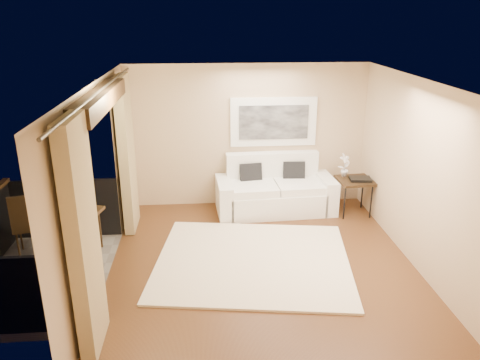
{
  "coord_description": "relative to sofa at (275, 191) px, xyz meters",
  "views": [
    {
      "loc": [
        -0.83,
        -6.06,
        3.58
      ],
      "look_at": [
        -0.27,
        0.9,
        1.05
      ],
      "focal_mm": 35.0,
      "sensor_mm": 36.0,
      "label": 1
    }
  ],
  "objects": [
    {
      "name": "artwork",
      "position": [
        0.0,
        0.37,
        1.25
      ],
      "size": [
        1.62,
        0.07,
        0.92
      ],
      "color": "white",
      "rests_on": "room_shell"
    },
    {
      "name": "balcony",
      "position": [
        -3.79,
        -2.1,
        -0.19
      ],
      "size": [
        1.81,
        2.6,
        1.17
      ],
      "color": "#605B56",
      "rests_on": "ground"
    },
    {
      "name": "glass_b",
      "position": [
        -3.08,
        -1.51,
        0.42
      ],
      "size": [
        0.06,
        0.06,
        0.12
      ],
      "primitive_type": "cylinder",
      "color": "silver",
      "rests_on": "bistro_table"
    },
    {
      "name": "sofa",
      "position": [
        0.0,
        0.0,
        0.0
      ],
      "size": [
        2.23,
        1.06,
        1.05
      ],
      "rotation": [
        0.0,
        0.0,
        0.06
      ],
      "color": "white",
      "rests_on": "floor"
    },
    {
      "name": "floor",
      "position": [
        -0.49,
        -2.1,
        -0.37
      ],
      "size": [
        5.0,
        5.0,
        0.0
      ],
      "primitive_type": "plane",
      "color": "brown",
      "rests_on": "ground"
    },
    {
      "name": "room_shell",
      "position": [
        -2.62,
        -2.1,
        2.15
      ],
      "size": [
        5.0,
        6.4,
        5.0
      ],
      "color": "white",
      "rests_on": "ground"
    },
    {
      "name": "bistro_table",
      "position": [
        -3.24,
        -1.54,
        0.28
      ],
      "size": [
        0.75,
        0.75,
        0.73
      ],
      "rotation": [
        0.0,
        0.0,
        -0.25
      ],
      "color": "black",
      "rests_on": "balcony"
    },
    {
      "name": "rug",
      "position": [
        -0.62,
        -1.95,
        -0.35
      ],
      "size": [
        3.21,
        2.9,
        0.04
      ],
      "primitive_type": "cube",
      "rotation": [
        0.0,
        0.0,
        -0.15
      ],
      "color": "#FFEECD",
      "rests_on": "floor"
    },
    {
      "name": "tray",
      "position": [
        1.52,
        -0.35,
        0.33
      ],
      "size": [
        0.41,
        0.32,
        0.05
      ],
      "primitive_type": "cube",
      "rotation": [
        0.0,
        0.0,
        -0.11
      ],
      "color": "black",
      "rests_on": "side_table"
    },
    {
      "name": "vase",
      "position": [
        -3.25,
        -1.72,
        0.45
      ],
      "size": [
        0.04,
        0.04,
        0.18
      ],
      "primitive_type": "cylinder",
      "color": "white",
      "rests_on": "bistro_table"
    },
    {
      "name": "side_table",
      "position": [
        1.44,
        -0.29,
        0.24
      ],
      "size": [
        0.66,
        0.66,
        0.67
      ],
      "rotation": [
        0.0,
        0.0,
        0.08
      ],
      "color": "black",
      "rests_on": "floor"
    },
    {
      "name": "balcony_chair_near",
      "position": [
        -3.37,
        -2.17,
        0.2
      ],
      "size": [
        0.54,
        0.54,
        0.98
      ],
      "rotation": [
        0.0,
        0.0,
        0.33
      ],
      "color": "black",
      "rests_on": "balcony"
    },
    {
      "name": "glass_a",
      "position": [
        -3.11,
        -1.6,
        0.42
      ],
      "size": [
        0.06,
        0.06,
        0.12
      ],
      "primitive_type": "cylinder",
      "color": "silver",
      "rests_on": "bistro_table"
    },
    {
      "name": "orchid",
      "position": [
        1.28,
        -0.12,
        0.52
      ],
      "size": [
        0.28,
        0.25,
        0.44
      ],
      "primitive_type": "imported",
      "rotation": [
        0.0,
        0.0,
        0.52
      ],
      "color": "white",
      "rests_on": "side_table"
    },
    {
      "name": "ice_bucket",
      "position": [
        -3.35,
        -1.4,
        0.46
      ],
      "size": [
        0.18,
        0.18,
        0.2
      ],
      "primitive_type": "cylinder",
      "color": "white",
      "rests_on": "bistro_table"
    },
    {
      "name": "balcony_chair_far",
      "position": [
        -3.99,
        -1.5,
        0.24
      ],
      "size": [
        0.54,
        0.55,
        1.04
      ],
      "rotation": [
        0.0,
        0.0,
        3.38
      ],
      "color": "black",
      "rests_on": "balcony"
    },
    {
      "name": "candle",
      "position": [
        -3.21,
        -1.43,
        0.39
      ],
      "size": [
        0.06,
        0.06,
        0.07
      ],
      "primitive_type": "cylinder",
      "color": "red",
      "rests_on": "bistro_table"
    },
    {
      "name": "curtains",
      "position": [
        -2.6,
        -2.1,
        0.96
      ],
      "size": [
        0.16,
        4.8,
        2.64
      ],
      "color": "tan",
      "rests_on": "ground"
    }
  ]
}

